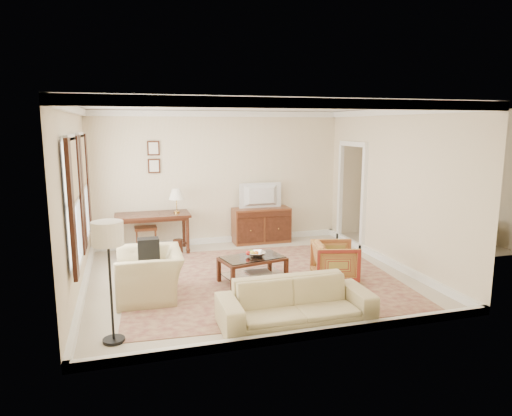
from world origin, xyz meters
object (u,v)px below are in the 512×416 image
writing_desk (153,219)px  sofa (296,296)px  club_armchair (149,267)px  striped_armchair (335,260)px  tv (262,188)px  sideboard (261,225)px  coffee_table (252,263)px

writing_desk → sofa: size_ratio=0.74×
club_armchair → striped_armchair: bearing=89.3°
club_armchair → tv: bearing=137.5°
writing_desk → sofa: writing_desk is taller
tv → sofa: 4.39m
sideboard → club_armchair: 3.77m
sofa → club_armchair: bearing=139.8°
writing_desk → sideboard: size_ratio=1.17×
tv → club_armchair: tv is taller
striped_armchair → club_armchair: bearing=102.1°
sideboard → coffee_table: sideboard is taller
striped_armchair → club_armchair: club_armchair is taller
coffee_table → sideboard: bearing=69.8°
striped_armchair → club_armchair: size_ratio=0.66×
tv → sofa: size_ratio=0.45×
coffee_table → sofa: size_ratio=0.57×
writing_desk → tv: tv is taller
tv → coffee_table: tv is taller
tv → striped_armchair: 2.98m
coffee_table → club_armchair: 1.70m
coffee_table → club_armchair: (-1.68, -0.21, 0.15)m
coffee_table → striped_armchair: size_ratio=1.56×
coffee_table → club_armchair: size_ratio=1.03×
striped_armchair → writing_desk: bearing=61.1°
sideboard → club_armchair: size_ratio=1.14×
writing_desk → coffee_table: (1.46, -2.31, -0.37)m
sofa → writing_desk: bearing=111.5°
coffee_table → tv: bearing=69.7°
tv → sofa: tv is taller
writing_desk → tv: (2.38, 0.18, 0.53)m
coffee_table → striped_armchair: bearing=-13.5°
sofa → sideboard: bearing=79.5°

